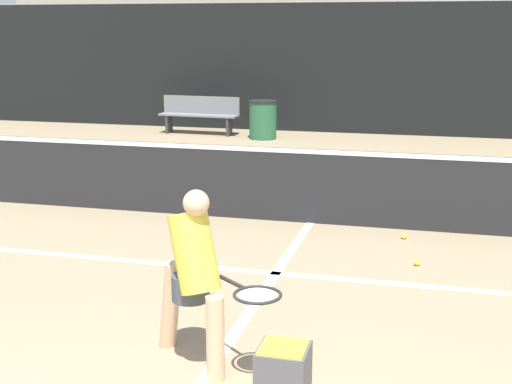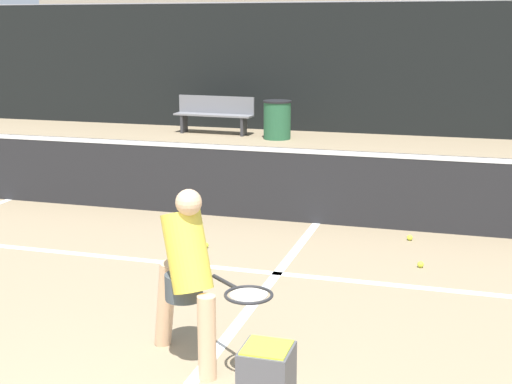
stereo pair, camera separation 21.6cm
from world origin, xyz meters
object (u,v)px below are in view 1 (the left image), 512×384
Objects in this scene: trash_bin at (263,120)px; parked_car at (337,89)px; courtside_bench at (200,113)px; player_practicing at (195,272)px.

trash_bin is 0.21× the size of parked_car.
parked_car is at bearing 82.09° from trash_bin.
courtside_bench is at bearing 167.45° from trash_bin.
trash_bin is (-2.13, 10.61, -0.30)m from player_practicing.
courtside_bench is 1.63m from trash_bin.
player_practicing reaches higher than trash_bin.
player_practicing is at bearing -85.35° from parked_car.
courtside_bench is at bearing -113.85° from parked_car.
parked_car reaches higher than trash_bin.
player_practicing is 0.71× the size of courtside_bench.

